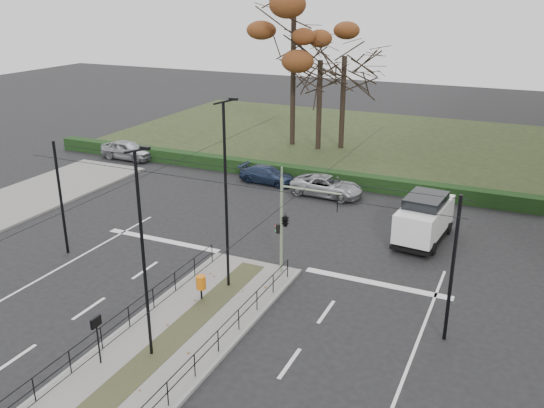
{
  "coord_description": "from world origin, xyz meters",
  "views": [
    {
      "loc": [
        11.51,
        -18.45,
        12.78
      ],
      "look_at": [
        -0.26,
        7.27,
        2.38
      ],
      "focal_mm": 38.0,
      "sensor_mm": 36.0,
      "label": 1
    }
  ],
  "objects_px": {
    "streetlamp_median_near": "(144,255)",
    "streetlamp_median_far": "(226,195)",
    "traffic_light": "(287,219)",
    "info_panel": "(96,327)",
    "bare_tree_near": "(320,67)",
    "parked_car_fourth": "(327,186)",
    "rust_tree": "(294,16)",
    "bare_tree_center": "(344,63)",
    "white_van": "(424,217)",
    "parked_car_first": "(128,150)",
    "parked_car_third": "(267,175)",
    "litter_bin": "(201,283)"
  },
  "relations": [
    {
      "from": "litter_bin",
      "to": "parked_car_fourth",
      "type": "height_order",
      "value": "parked_car_fourth"
    },
    {
      "from": "streetlamp_median_far",
      "to": "white_van",
      "type": "xyz_separation_m",
      "value": [
        7.04,
        9.26,
        -3.2
      ]
    },
    {
      "from": "info_panel",
      "to": "streetlamp_median_near",
      "type": "height_order",
      "value": "streetlamp_median_near"
    },
    {
      "from": "traffic_light",
      "to": "info_panel",
      "type": "bearing_deg",
      "value": -109.04
    },
    {
      "from": "streetlamp_median_near",
      "to": "rust_tree",
      "type": "bearing_deg",
      "value": 103.42
    },
    {
      "from": "streetlamp_median_near",
      "to": "bare_tree_center",
      "type": "xyz_separation_m",
      "value": [
        -3.2,
        32.22,
        3.1
      ]
    },
    {
      "from": "traffic_light",
      "to": "bare_tree_center",
      "type": "bearing_deg",
      "value": 102.04
    },
    {
      "from": "parked_car_fourth",
      "to": "bare_tree_near",
      "type": "relative_size",
      "value": 0.49
    },
    {
      "from": "streetlamp_median_near",
      "to": "parked_car_fourth",
      "type": "height_order",
      "value": "streetlamp_median_near"
    },
    {
      "from": "parked_car_fourth",
      "to": "bare_tree_near",
      "type": "distance_m",
      "value": 13.59
    },
    {
      "from": "info_panel",
      "to": "white_van",
      "type": "distance_m",
      "value": 18.44
    },
    {
      "from": "streetlamp_median_far",
      "to": "parked_car_third",
      "type": "height_order",
      "value": "streetlamp_median_far"
    },
    {
      "from": "streetlamp_median_far",
      "to": "rust_tree",
      "type": "bearing_deg",
      "value": 106.44
    },
    {
      "from": "streetlamp_median_near",
      "to": "streetlamp_median_far",
      "type": "height_order",
      "value": "streetlamp_median_far"
    },
    {
      "from": "streetlamp_median_far",
      "to": "bare_tree_center",
      "type": "bearing_deg",
      "value": 97.03
    },
    {
      "from": "litter_bin",
      "to": "traffic_light",
      "type": "bearing_deg",
      "value": 59.4
    },
    {
      "from": "info_panel",
      "to": "bare_tree_center",
      "type": "xyz_separation_m",
      "value": [
        -1.83,
        33.45,
        5.68
      ]
    },
    {
      "from": "white_van",
      "to": "rust_tree",
      "type": "distance_m",
      "value": 24.0
    },
    {
      "from": "streetlamp_median_far",
      "to": "parked_car_fourth",
      "type": "distance_m",
      "value": 14.59
    },
    {
      "from": "info_panel",
      "to": "traffic_light",
      "type": "bearing_deg",
      "value": 70.96
    },
    {
      "from": "traffic_light",
      "to": "streetlamp_median_near",
      "type": "height_order",
      "value": "streetlamp_median_near"
    },
    {
      "from": "traffic_light",
      "to": "bare_tree_near",
      "type": "distance_m",
      "value": 24.1
    },
    {
      "from": "info_panel",
      "to": "parked_car_first",
      "type": "bearing_deg",
      "value": 125.84
    },
    {
      "from": "white_van",
      "to": "rust_tree",
      "type": "xyz_separation_m",
      "value": [
        -14.62,
        16.41,
        9.64
      ]
    },
    {
      "from": "traffic_light",
      "to": "rust_tree",
      "type": "xyz_separation_m",
      "value": [
        -9.44,
        23.3,
        8.12
      ]
    },
    {
      "from": "streetlamp_median_far",
      "to": "bare_tree_near",
      "type": "relative_size",
      "value": 0.87
    },
    {
      "from": "parked_car_fourth",
      "to": "rust_tree",
      "type": "height_order",
      "value": "rust_tree"
    },
    {
      "from": "litter_bin",
      "to": "rust_tree",
      "type": "height_order",
      "value": "rust_tree"
    },
    {
      "from": "parked_car_fourth",
      "to": "info_panel",
      "type": "bearing_deg",
      "value": 179.7
    },
    {
      "from": "traffic_light",
      "to": "info_panel",
      "type": "relative_size",
      "value": 2.48
    },
    {
      "from": "parked_car_first",
      "to": "bare_tree_near",
      "type": "bearing_deg",
      "value": -52.95
    },
    {
      "from": "white_van",
      "to": "bare_tree_near",
      "type": "distance_m",
      "value": 20.67
    },
    {
      "from": "bare_tree_near",
      "to": "white_van",
      "type": "bearing_deg",
      "value": -52.96
    },
    {
      "from": "rust_tree",
      "to": "bare_tree_center",
      "type": "xyz_separation_m",
      "value": [
        4.33,
        0.65,
        -3.68
      ]
    },
    {
      "from": "streetlamp_median_near",
      "to": "bare_tree_center",
      "type": "bearing_deg",
      "value": 95.68
    },
    {
      "from": "info_panel",
      "to": "streetlamp_median_far",
      "type": "xyz_separation_m",
      "value": [
        1.42,
        7.13,
        2.92
      ]
    },
    {
      "from": "parked_car_fourth",
      "to": "bare_tree_center",
      "type": "height_order",
      "value": "bare_tree_center"
    },
    {
      "from": "parked_car_third",
      "to": "traffic_light",
      "type": "bearing_deg",
      "value": -147.54
    },
    {
      "from": "streetlamp_median_near",
      "to": "rust_tree",
      "type": "xyz_separation_m",
      "value": [
        -7.53,
        31.57,
        6.78
      ]
    },
    {
      "from": "traffic_light",
      "to": "parked_car_fourth",
      "type": "height_order",
      "value": "traffic_light"
    },
    {
      "from": "white_van",
      "to": "rust_tree",
      "type": "relative_size",
      "value": 0.36
    },
    {
      "from": "parked_car_fourth",
      "to": "streetlamp_median_far",
      "type": "bearing_deg",
      "value": -176.17
    },
    {
      "from": "parked_car_first",
      "to": "bare_tree_center",
      "type": "relative_size",
      "value": 0.44
    },
    {
      "from": "info_panel",
      "to": "bare_tree_center",
      "type": "bearing_deg",
      "value": 93.13
    },
    {
      "from": "white_van",
      "to": "bare_tree_center",
      "type": "distance_m",
      "value": 20.8
    },
    {
      "from": "litter_bin",
      "to": "streetlamp_median_near",
      "type": "height_order",
      "value": "streetlamp_median_near"
    },
    {
      "from": "bare_tree_center",
      "to": "traffic_light",
      "type": "bearing_deg",
      "value": -77.96
    },
    {
      "from": "streetlamp_median_far",
      "to": "parked_car_fourth",
      "type": "xyz_separation_m",
      "value": [
        -0.22,
        14.06,
        -3.87
      ]
    },
    {
      "from": "litter_bin",
      "to": "streetlamp_median_far",
      "type": "distance_m",
      "value": 3.97
    },
    {
      "from": "traffic_light",
      "to": "parked_car_first",
      "type": "height_order",
      "value": "traffic_light"
    }
  ]
}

